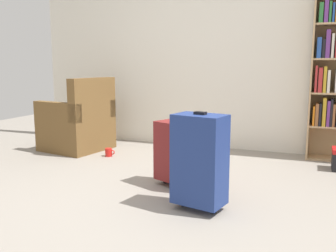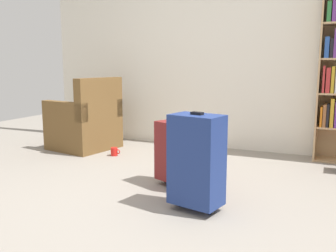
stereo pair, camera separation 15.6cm
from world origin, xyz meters
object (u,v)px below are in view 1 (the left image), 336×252
at_px(mug, 109,152).
at_px(armchair, 79,125).
at_px(suitcase_navy_blue, 200,160).
at_px(suitcase_dark_red, 179,152).

bearing_deg(mug, armchair, 161.14).
xyz_separation_m(armchair, suitcase_navy_blue, (1.96, -1.35, 0.06)).
bearing_deg(suitcase_navy_blue, armchair, 145.41).
bearing_deg(armchair, suitcase_dark_red, -29.02).
bearing_deg(armchair, mug, -18.86).
distance_m(mug, suitcase_navy_blue, 1.88).
bearing_deg(mug, suitcase_navy_blue, -39.25).
bearing_deg(suitcase_dark_red, armchair, 150.98).
distance_m(armchair, suitcase_dark_red, 1.89).
height_order(armchair, suitcase_navy_blue, armchair).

